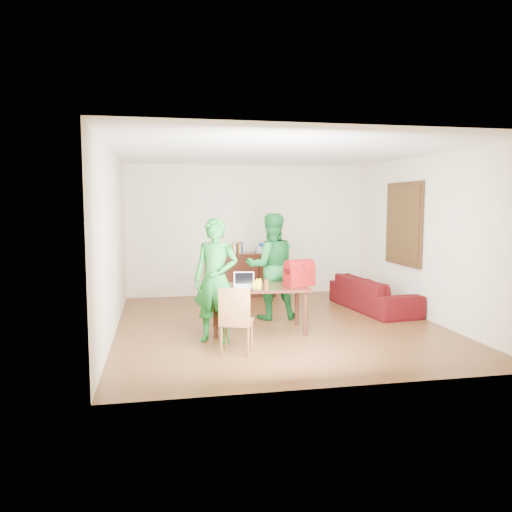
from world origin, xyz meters
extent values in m
cube|color=#411D10|center=(0.00, 0.00, -0.05)|extent=(5.00, 5.50, 0.10)
cube|color=white|center=(0.00, 0.00, 2.75)|extent=(5.00, 5.50, 0.10)
cube|color=beige|center=(0.00, 2.80, 1.35)|extent=(5.00, 0.10, 2.70)
cube|color=beige|center=(0.00, -2.80, 1.35)|extent=(5.00, 0.10, 2.70)
cube|color=beige|center=(-2.55, 0.00, 1.35)|extent=(0.10, 5.50, 2.70)
cube|color=beige|center=(2.55, 0.00, 1.35)|extent=(0.10, 5.50, 2.70)
cube|color=#3F2614|center=(2.46, 0.70, 1.55)|extent=(0.04, 1.28, 1.48)
cube|color=#523218|center=(2.43, 0.70, 1.55)|extent=(0.01, 1.18, 1.36)
cube|color=black|center=(-0.20, 2.51, 0.45)|extent=(1.40, 0.45, 0.90)
cube|color=black|center=(-0.70, 2.51, 0.97)|extent=(0.20, 0.14, 0.14)
cube|color=silver|center=(0.25, 2.51, 0.97)|extent=(0.24, 0.22, 0.14)
ellipsoid|color=#17469B|center=(0.25, 2.51, 1.08)|extent=(0.14, 0.14, 0.07)
cube|color=black|center=(-0.39, -0.32, 0.66)|extent=(1.52, 0.94, 0.04)
cylinder|color=black|center=(-1.06, -0.60, 0.32)|extent=(0.06, 0.06, 0.64)
cylinder|color=black|center=(0.23, -0.70, 0.32)|extent=(0.06, 0.06, 0.64)
cylinder|color=black|center=(-1.00, 0.06, 0.32)|extent=(0.06, 0.06, 0.64)
cylinder|color=black|center=(0.29, -0.05, 0.32)|extent=(0.06, 0.06, 0.64)
cube|color=brown|center=(-0.88, -1.36, 0.40)|extent=(0.49, 0.48, 0.04)
cube|color=brown|center=(-0.93, -1.52, 0.65)|extent=(0.38, 0.15, 0.45)
imported|color=#166520|center=(-1.07, -0.75, 0.86)|extent=(0.74, 0.64, 1.73)
imported|color=#155E24|center=(-0.01, 0.47, 0.88)|extent=(0.86, 0.68, 1.76)
cube|color=white|center=(-0.61, -0.38, 0.69)|extent=(0.33, 0.25, 0.02)
cube|color=black|center=(-0.61, -0.38, 0.80)|extent=(0.31, 0.12, 0.19)
cylinder|color=#532B13|center=(-0.36, -0.73, 0.78)|extent=(0.07, 0.07, 0.19)
cube|color=#700D07|center=(0.22, -0.40, 0.84)|extent=(0.47, 0.35, 0.31)
imported|color=#36070B|center=(1.95, 0.78, 0.29)|extent=(1.00, 2.07, 0.58)
camera|label=1|loc=(-1.83, -7.53, 1.91)|focal=35.00mm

